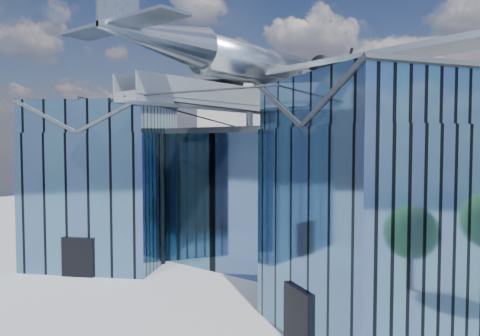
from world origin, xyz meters
The scene contains 5 objects.
ground_plane centered at (0.00, 0.00, 0.00)m, with size 120.00×120.00×0.00m, color gray.
museum centered at (0.00, 5.82, 5.54)m, with size 32.88×24.50×17.60m.
bg_towers centered at (1.45, 50.49, 10.01)m, with size 77.00×24.50×26.00m.
tree_plaza_w centered at (-18.00, 0.56, 3.82)m, with size 4.74×4.74×5.64m.
tree_side_w centered at (-23.27, 8.33, 3.32)m, with size 4.09×4.09×4.90m.
Camera 1 is at (18.97, -21.35, 8.78)m, focal length 35.00 mm.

